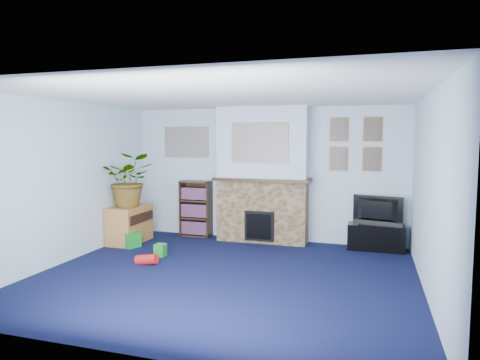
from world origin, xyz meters
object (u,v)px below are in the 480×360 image
(bookshelf, at_px, (196,210))
(sideboard, at_px, (130,223))
(television, at_px, (377,210))
(tv_stand, at_px, (376,236))

(bookshelf, height_order, sideboard, bookshelf)
(television, distance_m, bookshelf, 3.27)
(sideboard, bearing_deg, tv_stand, 10.12)
(television, relative_size, sideboard, 0.96)
(bookshelf, bearing_deg, sideboard, -138.42)
(bookshelf, bearing_deg, tv_stand, -1.34)
(television, height_order, bookshelf, bookshelf)
(tv_stand, height_order, bookshelf, bookshelf)
(tv_stand, bearing_deg, bookshelf, 178.66)
(tv_stand, xyz_separation_m, television, (-0.00, 0.02, 0.44))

